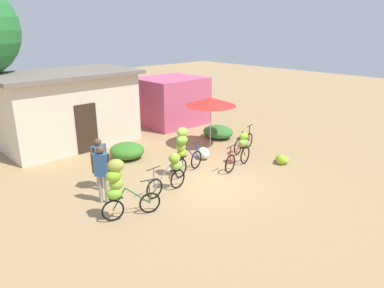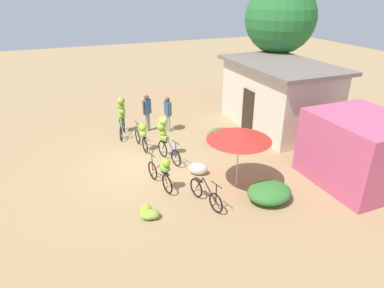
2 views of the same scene
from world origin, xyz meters
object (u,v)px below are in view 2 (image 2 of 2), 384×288
building_low (278,95)px  person_bystander (168,110)px  shop_pink (359,150)px  tree_behind_building (280,18)px  bicycle_rightmost (206,194)px  produce_sack (198,169)px  person_vendor (147,109)px  bicycle_by_shop (163,170)px  bicycle_center_loaded (164,134)px  bicycle_leftmost (122,112)px  bicycle_near_pile (142,134)px  banana_pile_on_ground (148,213)px  market_umbrella (239,135)px

building_low → person_bystander: size_ratio=3.44×
building_low → shop_pink: size_ratio=1.80×
tree_behind_building → bicycle_rightmost: tree_behind_building is taller
produce_sack → person_bystander: bearing=175.8°
person_vendor → person_bystander: bearing=65.0°
bicycle_by_shop → produce_sack: bicycle_by_shop is taller
bicycle_center_loaded → person_vendor: size_ratio=0.99×
bicycle_leftmost → bicycle_rightmost: 6.85m
person_vendor → tree_behind_building: bearing=97.2°
building_low → bicycle_near_pile: bearing=-88.8°
bicycle_leftmost → bicycle_by_shop: size_ratio=1.00×
bicycle_near_pile → banana_pile_on_ground: 4.68m
bicycle_near_pile → banana_pile_on_ground: size_ratio=2.13×
bicycle_near_pile → person_vendor: 2.14m
bicycle_rightmost → person_bystander: size_ratio=0.98×
bicycle_leftmost → bicycle_rightmost: (6.71, 1.21, -0.68)m
market_umbrella → bicycle_by_shop: 2.79m
produce_sack → bicycle_near_pile: bearing=-153.9°
bicycle_by_shop → person_vendor: person_vendor is taller
tree_behind_building → bicycle_leftmost: bearing=-85.0°
tree_behind_building → bicycle_by_shop: size_ratio=3.82×
building_low → bicycle_leftmost: (-2.01, -7.12, -0.54)m
building_low → bicycle_rightmost: building_low is taller
bicycle_center_loaded → shop_pink: bearing=53.1°
bicycle_near_pile → bicycle_center_loaded: bicycle_center_loaded is taller
bicycle_leftmost → market_umbrella: bearing=22.9°
tree_behind_building → bicycle_by_shop: tree_behind_building is taller
tree_behind_building → bicycle_rightmost: bearing=-45.5°
bicycle_leftmost → person_bystander: bicycle_leftmost is taller
bicycle_leftmost → banana_pile_on_ground: 6.76m
tree_behind_building → market_umbrella: tree_behind_building is taller
market_umbrella → bicycle_rightmost: bearing=-69.2°
bicycle_near_pile → banana_pile_on_ground: bicycle_near_pile is taller
bicycle_center_loaded → person_bystander: (-2.60, 1.02, -0.00)m
bicycle_rightmost → person_vendor: bearing=-179.6°
building_low → person_vendor: (-1.82, -5.96, -0.49)m
building_low → shop_pink: building_low is taller
market_umbrella → bicycle_near_pile: size_ratio=1.33×
building_low → bicycle_center_loaded: (1.19, -6.10, -0.55)m
bicycle_leftmost → bicycle_near_pile: size_ratio=1.08×
shop_pink → bicycle_by_shop: 6.74m
bicycle_near_pile → person_bystander: person_bystander is taller
market_umbrella → person_bystander: 5.69m
person_vendor → market_umbrella: bearing=13.5°
tree_behind_building → produce_sack: tree_behind_building is taller
shop_pink → bicycle_center_loaded: (-4.22, -5.62, -0.17)m
bicycle_by_shop → produce_sack: (-0.44, 1.48, -0.48)m
bicycle_by_shop → banana_pile_on_ground: 1.71m
bicycle_rightmost → market_umbrella: bearing=110.8°
market_umbrella → bicycle_rightmost: (0.53, -1.40, -1.59)m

